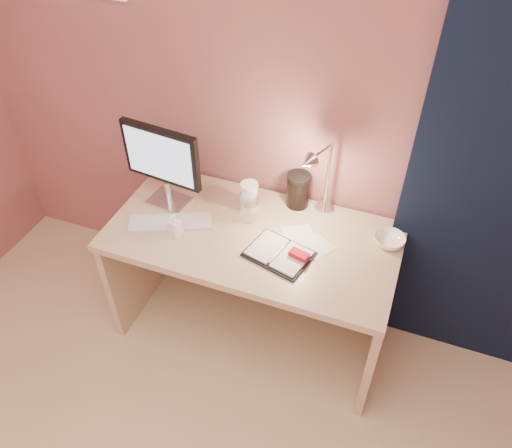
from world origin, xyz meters
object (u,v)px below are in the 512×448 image
(monitor, at_px, (163,159))
(clear_cup, at_px, (248,208))
(desk_lamp, at_px, (332,181))
(coffee_cup, at_px, (249,196))
(lotion_bottle, at_px, (175,224))
(planner, at_px, (281,254))
(bowl, at_px, (389,241))
(keyboard, at_px, (170,223))
(desk, at_px, (258,256))
(dark_jar, at_px, (298,192))

(monitor, distance_m, clear_cup, 0.48)
(desk_lamp, bearing_deg, monitor, -147.94)
(coffee_cup, relative_size, lotion_bottle, 1.27)
(planner, distance_m, desk_lamp, 0.41)
(planner, relative_size, bowl, 2.28)
(keyboard, bearing_deg, desk, -4.35)
(dark_jar, height_order, desk_lamp, desk_lamp)
(monitor, bearing_deg, bowl, 10.93)
(planner, bearing_deg, desk, 151.28)
(monitor, distance_m, coffee_cup, 0.46)
(bowl, relative_size, desk_lamp, 0.35)
(dark_jar, bearing_deg, monitor, -160.93)
(desk, distance_m, clear_cup, 0.30)
(keyboard, bearing_deg, clear_cup, 1.94)
(bowl, bearing_deg, clear_cup, -174.44)
(planner, bearing_deg, lotion_bottle, -161.57)
(coffee_cup, bearing_deg, keyboard, -141.07)
(desk_lamp, bearing_deg, dark_jar, 177.19)
(coffee_cup, xyz_separation_m, dark_jar, (0.22, 0.11, 0.01))
(dark_jar, bearing_deg, bowl, -14.61)
(planner, height_order, bowl, same)
(desk, height_order, dark_jar, dark_jar)
(bowl, bearing_deg, dark_jar, 165.39)
(coffee_cup, bearing_deg, bowl, -1.57)
(monitor, distance_m, keyboard, 0.31)
(coffee_cup, height_order, desk_lamp, desk_lamp)
(monitor, height_order, desk_lamp, monitor)
(coffee_cup, bearing_deg, monitor, -165.08)
(desk, relative_size, lotion_bottle, 11.97)
(keyboard, distance_m, dark_jar, 0.66)
(coffee_cup, xyz_separation_m, desk_lamp, (0.40, 0.02, 0.19))
(monitor, distance_m, desk_lamp, 0.82)
(monitor, bearing_deg, desk_lamp, 15.56)
(clear_cup, xyz_separation_m, dark_jar, (0.19, 0.20, 0.01))
(planner, relative_size, lotion_bottle, 2.84)
(lotion_bottle, distance_m, desk_lamp, 0.77)
(coffee_cup, bearing_deg, desk_lamp, 3.13)
(desk, height_order, lotion_bottle, lotion_bottle)
(keyboard, xyz_separation_m, lotion_bottle, (0.06, -0.05, 0.05))
(bowl, bearing_deg, lotion_bottle, -163.48)
(clear_cup, bearing_deg, desk_lamp, 16.13)
(keyboard, height_order, clear_cup, clear_cup)
(planner, bearing_deg, keyboard, -167.06)
(keyboard, distance_m, clear_cup, 0.39)
(dark_jar, relative_size, desk_lamp, 0.40)
(keyboard, relative_size, coffee_cup, 2.72)
(planner, xyz_separation_m, dark_jar, (-0.04, 0.38, 0.07))
(clear_cup, bearing_deg, dark_jar, 45.06)
(keyboard, bearing_deg, lotion_bottle, -65.81)
(lotion_bottle, bearing_deg, keyboard, 138.57)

